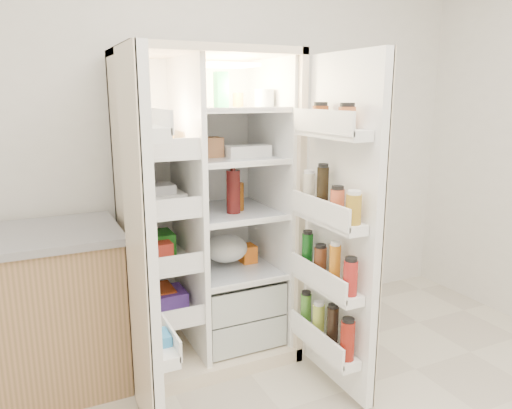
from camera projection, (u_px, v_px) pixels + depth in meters
name	position (u px, v px, depth m)	size (l,w,h in m)	color
wall_back	(201.00, 128.00, 3.12)	(4.00, 0.02, 2.70)	silver
refrigerator	(207.00, 234.00, 2.91)	(0.92, 0.70, 1.80)	beige
freezer_door	(142.00, 250.00, 2.12)	(0.15, 0.40, 1.72)	white
fridge_door	(339.00, 232.00, 2.46)	(0.17, 0.58, 1.72)	white
kitchen_counter	(3.00, 318.00, 2.49)	(1.20, 0.64, 0.87)	#A57A52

